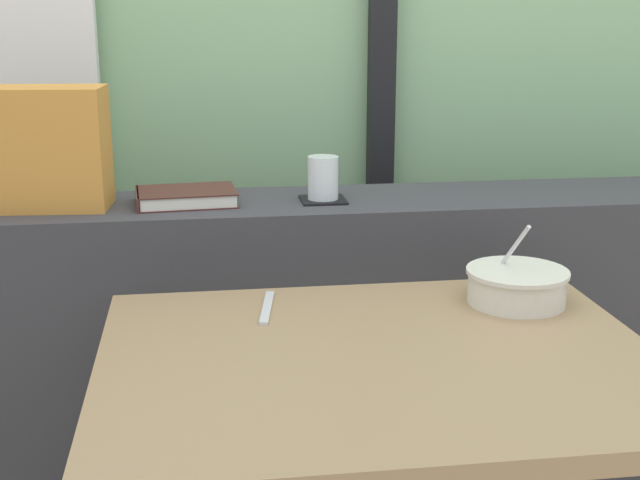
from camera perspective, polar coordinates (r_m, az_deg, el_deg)
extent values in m
cube|color=#38383D|center=(2.09, 0.82, -8.30)|extent=(2.80, 0.30, 0.82)
cube|color=#826849|center=(1.82, -11.31, -15.14)|extent=(0.06, 0.06, 0.67)
cube|color=#826849|center=(1.93, 13.88, -13.27)|extent=(0.06, 0.06, 0.67)
cube|color=#997A56|center=(1.41, 3.99, -8.16)|extent=(0.90, 0.71, 0.03)
cube|color=black|center=(1.93, 0.20, 2.67)|extent=(0.10, 0.10, 0.00)
cylinder|color=white|center=(1.92, 0.20, 4.14)|extent=(0.07, 0.07, 0.10)
cylinder|color=#CC4C38|center=(1.93, 0.20, 3.71)|extent=(0.06, 0.06, 0.06)
cube|color=#47231E|center=(1.93, -8.80, 2.44)|extent=(0.23, 0.17, 0.00)
cube|color=silver|center=(1.93, -8.82, 2.85)|extent=(0.22, 0.16, 0.03)
cube|color=#47231E|center=(1.92, -8.83, 3.27)|extent=(0.23, 0.17, 0.00)
cube|color=#47231E|center=(1.92, -12.00, 2.67)|extent=(0.02, 0.15, 0.03)
cube|color=#D18938|center=(1.94, -18.61, 5.76)|extent=(0.33, 0.16, 0.26)
cylinder|color=silver|center=(1.66, 12.89, -3.01)|extent=(0.18, 0.18, 0.07)
cylinder|color=silver|center=(1.65, 12.95, -2.07)|extent=(0.19, 0.19, 0.01)
cylinder|color=tan|center=(1.66, 12.88, -3.14)|extent=(0.16, 0.16, 0.05)
cylinder|color=silver|center=(1.66, 12.42, -0.90)|extent=(0.04, 0.11, 0.14)
ellipsoid|color=silver|center=(1.69, 12.10, -2.15)|extent=(0.03, 0.05, 0.01)
cube|color=silver|center=(1.59, -3.53, -4.48)|extent=(0.04, 0.17, 0.01)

